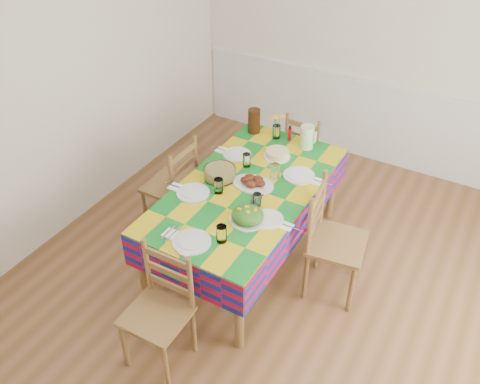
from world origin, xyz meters
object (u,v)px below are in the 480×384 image
at_px(chair_right, 331,242).
at_px(chair_left, 173,187).
at_px(dining_table, 247,195).
at_px(chair_near, 160,311).
at_px(meat_platter, 253,182).
at_px(green_pitcher, 307,137).
at_px(tea_pitcher, 254,121).
at_px(chair_far, 305,151).

bearing_deg(chair_right, chair_left, 81.22).
distance_m(dining_table, chair_near, 1.21).
xyz_separation_m(meat_platter, chair_right, (0.73, -0.05, -0.27)).
bearing_deg(meat_platter, green_pitcher, 79.70).
xyz_separation_m(dining_table, tea_pitcher, (-0.38, 0.80, 0.20)).
relative_size(chair_near, chair_right, 0.92).
height_order(chair_near, chair_right, chair_right).
distance_m(green_pitcher, chair_near, 2.03).
distance_m(dining_table, chair_right, 0.77).
xyz_separation_m(chair_far, chair_right, (0.76, -1.21, 0.07)).
relative_size(dining_table, meat_platter, 5.42).
bearing_deg(dining_table, meat_platter, 57.65).
xyz_separation_m(green_pitcher, tea_pitcher, (-0.54, 0.01, 0.01)).
bearing_deg(meat_platter, chair_far, 91.45).
xyz_separation_m(green_pitcher, chair_left, (-0.92, -0.79, -0.38)).
bearing_deg(chair_left, chair_right, 89.41).
relative_size(tea_pitcher, chair_near, 0.25).
height_order(meat_platter, chair_left, chair_left).
xyz_separation_m(green_pitcher, chair_far, (-0.16, 0.41, -0.42)).
bearing_deg(chair_right, green_pitcher, 27.95).
bearing_deg(chair_far, meat_platter, 92.62).
bearing_deg(green_pitcher, meat_platter, -100.30).
distance_m(dining_table, chair_left, 0.78).
relative_size(dining_table, chair_left, 2.01).
height_order(green_pitcher, chair_left, green_pitcher).
xyz_separation_m(dining_table, meat_platter, (0.03, 0.04, 0.11)).
bearing_deg(chair_right, chair_near, 139.09).
bearing_deg(meat_platter, chair_right, -4.06).
relative_size(dining_table, tea_pitcher, 8.22).
bearing_deg(green_pitcher, chair_near, -94.74).
xyz_separation_m(chair_left, chair_right, (1.51, -0.01, 0.03)).
bearing_deg(chair_near, dining_table, 89.11).
bearing_deg(dining_table, chair_right, -0.52).
height_order(meat_platter, chair_far, chair_far).
height_order(chair_near, chair_left, chair_left).
xyz_separation_m(tea_pitcher, chair_right, (1.13, -0.81, -0.36)).
relative_size(tea_pitcher, chair_right, 0.23).
height_order(meat_platter, tea_pitcher, tea_pitcher).
distance_m(dining_table, green_pitcher, 0.83).
bearing_deg(chair_far, tea_pitcher, 47.83).
xyz_separation_m(tea_pitcher, chair_far, (0.38, 0.40, -0.43)).
distance_m(green_pitcher, chair_far, 0.61).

